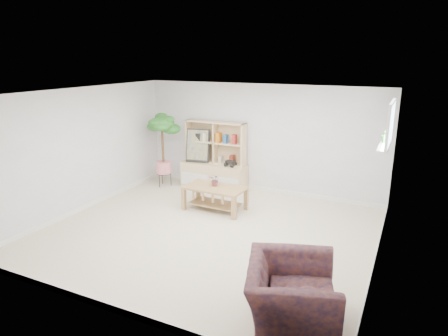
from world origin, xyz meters
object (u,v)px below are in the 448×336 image
at_px(armchair, 292,291).
at_px(storage_unit, 214,155).
at_px(coffee_table, 215,198).
at_px(floor_tree, 163,150).

bearing_deg(armchair, storage_unit, 19.71).
bearing_deg(storage_unit, coffee_table, -62.07).
bearing_deg(armchair, floor_tree, 31.55).
distance_m(storage_unit, armchair, 5.05).
bearing_deg(coffee_table, armchair, -48.12).
xyz_separation_m(floor_tree, armchair, (4.16, -3.63, -0.43)).
xyz_separation_m(coffee_table, armchair, (2.38, -2.78, 0.18)).
distance_m(storage_unit, coffee_table, 1.50).
relative_size(coffee_table, floor_tree, 0.69).
xyz_separation_m(coffee_table, floor_tree, (-1.79, 0.85, 0.61)).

